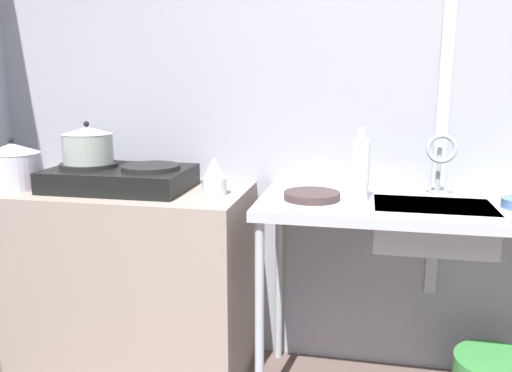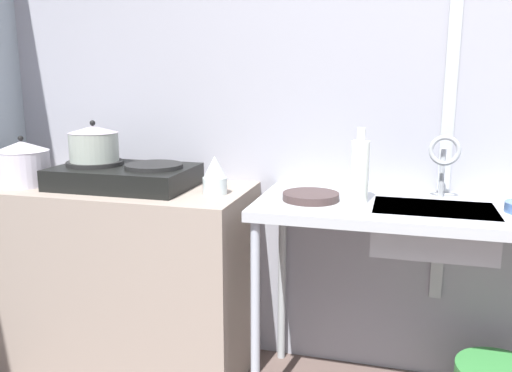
{
  "view_description": "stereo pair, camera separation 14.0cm",
  "coord_description": "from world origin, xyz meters",
  "px_view_note": "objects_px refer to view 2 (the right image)",
  "views": [
    {
      "loc": [
        -0.32,
        -0.72,
        1.32
      ],
      "look_at": [
        -0.74,
        1.32,
        0.88
      ],
      "focal_mm": 36.75,
      "sensor_mm": 36.0,
      "label": 1
    },
    {
      "loc": [
        -0.18,
        -0.69,
        1.32
      ],
      "look_at": [
        -0.74,
        1.32,
        0.88
      ],
      "focal_mm": 36.75,
      "sensor_mm": 36.0,
      "label": 2
    }
  ],
  "objects_px": {
    "stove": "(125,176)",
    "pot_on_left_burner": "(94,143)",
    "bottle_by_sink": "(360,171)",
    "pot_beside_stove": "(23,163)",
    "faucet": "(444,156)",
    "frying_pan": "(311,196)",
    "sink_basin": "(433,229)",
    "percolator": "(215,176)"
  },
  "relations": [
    {
      "from": "sink_basin",
      "to": "bottle_by_sink",
      "type": "relative_size",
      "value": 1.53
    },
    {
      "from": "faucet",
      "to": "bottle_by_sink",
      "type": "height_order",
      "value": "bottle_by_sink"
    },
    {
      "from": "faucet",
      "to": "sink_basin",
      "type": "bearing_deg",
      "value": -103.26
    },
    {
      "from": "stove",
      "to": "percolator",
      "type": "height_order",
      "value": "percolator"
    },
    {
      "from": "faucet",
      "to": "bottle_by_sink",
      "type": "xyz_separation_m",
      "value": [
        -0.31,
        -0.12,
        -0.05
      ]
    },
    {
      "from": "bottle_by_sink",
      "to": "pot_on_left_burner",
      "type": "bearing_deg",
      "value": 179.23
    },
    {
      "from": "faucet",
      "to": "pot_on_left_burner",
      "type": "bearing_deg",
      "value": -175.81
    },
    {
      "from": "percolator",
      "to": "faucet",
      "type": "relative_size",
      "value": 0.61
    },
    {
      "from": "pot_beside_stove",
      "to": "bottle_by_sink",
      "type": "relative_size",
      "value": 0.81
    },
    {
      "from": "pot_on_left_burner",
      "to": "frying_pan",
      "type": "xyz_separation_m",
      "value": [
        0.97,
        -0.03,
        -0.17
      ]
    },
    {
      "from": "pot_on_left_burner",
      "to": "faucet",
      "type": "bearing_deg",
      "value": 4.19
    },
    {
      "from": "bottle_by_sink",
      "to": "stove",
      "type": "bearing_deg",
      "value": 179.12
    },
    {
      "from": "pot_beside_stove",
      "to": "faucet",
      "type": "relative_size",
      "value": 0.9
    },
    {
      "from": "sink_basin",
      "to": "pot_on_left_burner",
      "type": "bearing_deg",
      "value": 178.98
    },
    {
      "from": "stove",
      "to": "bottle_by_sink",
      "type": "height_order",
      "value": "bottle_by_sink"
    },
    {
      "from": "pot_beside_stove",
      "to": "faucet",
      "type": "bearing_deg",
      "value": 6.11
    },
    {
      "from": "percolator",
      "to": "frying_pan",
      "type": "bearing_deg",
      "value": -0.74
    },
    {
      "from": "pot_on_left_burner",
      "to": "sink_basin",
      "type": "bearing_deg",
      "value": -1.02
    },
    {
      "from": "stove",
      "to": "pot_on_left_burner",
      "type": "bearing_deg",
      "value": -180.0
    },
    {
      "from": "percolator",
      "to": "pot_on_left_burner",
      "type": "bearing_deg",
      "value": 177.64
    },
    {
      "from": "sink_basin",
      "to": "bottle_by_sink",
      "type": "height_order",
      "value": "bottle_by_sink"
    },
    {
      "from": "pot_on_left_burner",
      "to": "faucet",
      "type": "xyz_separation_m",
      "value": [
        1.46,
        0.11,
        -0.01
      ]
    },
    {
      "from": "pot_on_left_burner",
      "to": "bottle_by_sink",
      "type": "height_order",
      "value": "pot_on_left_burner"
    },
    {
      "from": "pot_beside_stove",
      "to": "percolator",
      "type": "distance_m",
      "value": 0.88
    },
    {
      "from": "percolator",
      "to": "stove",
      "type": "bearing_deg",
      "value": 176.85
    },
    {
      "from": "stove",
      "to": "faucet",
      "type": "xyz_separation_m",
      "value": [
        1.32,
        0.11,
        0.12
      ]
    },
    {
      "from": "stove",
      "to": "pot_beside_stove",
      "type": "xyz_separation_m",
      "value": [
        -0.45,
        -0.08,
        0.05
      ]
    },
    {
      "from": "pot_on_left_burner",
      "to": "stove",
      "type": "bearing_deg",
      "value": 0.0
    },
    {
      "from": "pot_beside_stove",
      "to": "frying_pan",
      "type": "relative_size",
      "value": 1.04
    },
    {
      "from": "stove",
      "to": "pot_on_left_burner",
      "type": "xyz_separation_m",
      "value": [
        -0.14,
        -0.0,
        0.14
      ]
    },
    {
      "from": "stove",
      "to": "pot_on_left_burner",
      "type": "distance_m",
      "value": 0.2
    },
    {
      "from": "stove",
      "to": "frying_pan",
      "type": "height_order",
      "value": "stove"
    },
    {
      "from": "stove",
      "to": "pot_on_left_burner",
      "type": "relative_size",
      "value": 2.75
    },
    {
      "from": "sink_basin",
      "to": "bottle_by_sink",
      "type": "distance_m",
      "value": 0.35
    },
    {
      "from": "stove",
      "to": "faucet",
      "type": "bearing_deg",
      "value": 4.64
    },
    {
      "from": "sink_basin",
      "to": "stove",
      "type": "bearing_deg",
      "value": 178.87
    },
    {
      "from": "frying_pan",
      "to": "bottle_by_sink",
      "type": "bearing_deg",
      "value": 4.14
    },
    {
      "from": "percolator",
      "to": "bottle_by_sink",
      "type": "height_order",
      "value": "bottle_by_sink"
    },
    {
      "from": "pot_beside_stove",
      "to": "stove",
      "type": "bearing_deg",
      "value": 10.33
    },
    {
      "from": "bottle_by_sink",
      "to": "faucet",
      "type": "bearing_deg",
      "value": 21.68
    },
    {
      "from": "stove",
      "to": "pot_beside_stove",
      "type": "height_order",
      "value": "pot_beside_stove"
    },
    {
      "from": "faucet",
      "to": "frying_pan",
      "type": "bearing_deg",
      "value": -164.55
    }
  ]
}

